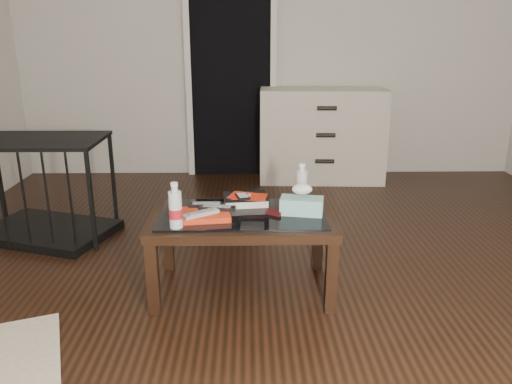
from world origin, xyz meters
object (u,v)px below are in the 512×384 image
at_px(coffee_table, 242,224).
at_px(textbook, 246,200).
at_px(pet_crate, 44,205).
at_px(water_bottle_right, 302,183).
at_px(water_bottle_left, 175,205).
at_px(dresser, 322,135).
at_px(tissue_box, 302,206).

relative_size(coffee_table, textbook, 4.00).
bearing_deg(pet_crate, water_bottle_right, -1.98).
height_order(coffee_table, water_bottle_left, water_bottle_left).
xyz_separation_m(dresser, pet_crate, (-2.19, -1.42, -0.22)).
distance_m(pet_crate, water_bottle_left, 1.54).
distance_m(textbook, water_bottle_left, 0.52).
relative_size(dresser, tissue_box, 5.30).
xyz_separation_m(textbook, water_bottle_left, (-0.35, -0.37, 0.10)).
distance_m(coffee_table, textbook, 0.19).
distance_m(dresser, tissue_box, 2.30).
distance_m(dresser, textbook, 2.21).
xyz_separation_m(water_bottle_left, tissue_box, (0.66, 0.19, -0.07)).
relative_size(dresser, textbook, 4.87).
relative_size(pet_crate, tissue_box, 4.54).
bearing_deg(dresser, pet_crate, -144.69).
height_order(water_bottle_right, tissue_box, water_bottle_right).
bearing_deg(water_bottle_right, dresser, 78.71).
height_order(coffee_table, water_bottle_right, water_bottle_right).
relative_size(coffee_table, pet_crate, 0.96).
bearing_deg(water_bottle_left, water_bottle_right, 28.81).
bearing_deg(coffee_table, water_bottle_left, -148.48).
xyz_separation_m(pet_crate, textbook, (1.45, -0.66, 0.25)).
bearing_deg(textbook, coffee_table, -102.47).
distance_m(coffee_table, dresser, 2.37).
height_order(water_bottle_left, tissue_box, water_bottle_left).
relative_size(dresser, water_bottle_right, 5.12).
bearing_deg(textbook, water_bottle_right, -5.84).
relative_size(textbook, water_bottle_left, 1.05).
xyz_separation_m(pet_crate, water_bottle_right, (1.77, -0.66, 0.35)).
bearing_deg(tissue_box, dresser, 89.92).
xyz_separation_m(dresser, tissue_box, (-0.43, -2.26, 0.06)).
bearing_deg(tissue_box, pet_crate, 165.32).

